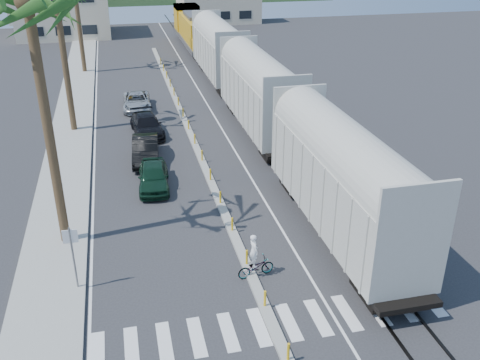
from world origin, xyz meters
name	(u,v)px	position (x,y,z in m)	size (l,w,h in m)	color
ground	(258,293)	(0.00, 0.00, 0.00)	(140.00, 140.00, 0.00)	#28282B
sidewalk	(73,117)	(-8.50, 25.00, 0.07)	(3.00, 90.00, 0.15)	gray
rails	(231,96)	(5.00, 28.00, 0.03)	(1.56, 100.00, 0.06)	black
median	(189,130)	(0.00, 19.96, 0.09)	(0.45, 60.00, 0.85)	gray
crosswalk	(272,325)	(0.00, -2.00, 0.01)	(14.00, 2.20, 0.01)	silver
lane_markings	(154,112)	(-2.15, 25.00, 0.00)	(9.42, 90.00, 0.01)	silver
freight_train	(241,75)	(5.00, 24.32, 2.91)	(3.00, 60.94, 5.85)	#B4B2A5
street_sign	(72,250)	(-7.30, 2.00, 1.97)	(0.60, 0.08, 3.00)	slate
car_lead	(154,176)	(-3.33, 11.02, 0.73)	(2.03, 4.40, 1.46)	black
car_second	(146,150)	(-3.49, 15.15, 0.77)	(1.99, 4.77, 1.53)	black
car_third	(147,125)	(-3.05, 19.99, 0.71)	(2.45, 5.06, 1.42)	black
car_rear	(137,101)	(-3.42, 26.25, 0.67)	(2.40, 4.89, 1.34)	#B1B4B6
cyclist	(255,263)	(0.19, 1.24, 0.65)	(1.18, 1.88, 2.08)	#9EA0A5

